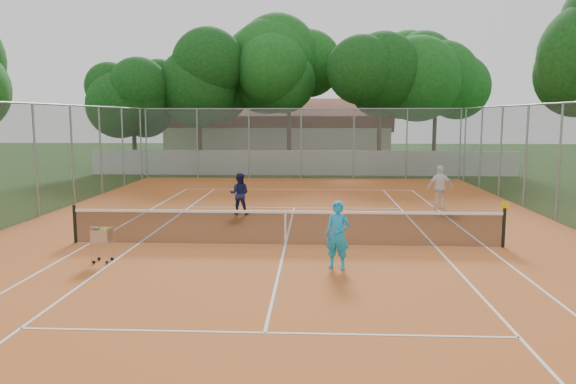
{
  "coord_description": "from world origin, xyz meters",
  "views": [
    {
      "loc": [
        0.81,
        -15.2,
        3.55
      ],
      "look_at": [
        0.0,
        1.5,
        1.3
      ],
      "focal_mm": 35.0,
      "sensor_mm": 36.0,
      "label": 1
    }
  ],
  "objects_px": {
    "ball_hopper": "(102,244)",
    "player_near": "(338,235)",
    "player_far_left": "(239,194)",
    "player_far_right": "(440,187)",
    "clubhouse": "(280,134)",
    "tennis_net": "(285,228)"
  },
  "relations": [
    {
      "from": "clubhouse",
      "to": "player_far_left",
      "type": "distance_m",
      "value": 24.19
    },
    {
      "from": "player_far_left",
      "to": "clubhouse",
      "type": "bearing_deg",
      "value": -86.26
    },
    {
      "from": "clubhouse",
      "to": "tennis_net",
      "type": "bearing_deg",
      "value": -86.05
    },
    {
      "from": "ball_hopper",
      "to": "player_near",
      "type": "bearing_deg",
      "value": 8.94
    },
    {
      "from": "player_far_left",
      "to": "player_far_right",
      "type": "bearing_deg",
      "value": -165.31
    },
    {
      "from": "clubhouse",
      "to": "ball_hopper",
      "type": "bearing_deg",
      "value": -94.31
    },
    {
      "from": "tennis_net",
      "to": "player_far_right",
      "type": "distance_m",
      "value": 8.46
    },
    {
      "from": "clubhouse",
      "to": "player_far_right",
      "type": "bearing_deg",
      "value": -71.46
    },
    {
      "from": "player_far_left",
      "to": "ball_hopper",
      "type": "bearing_deg",
      "value": 74.4
    },
    {
      "from": "player_far_left",
      "to": "ball_hopper",
      "type": "height_order",
      "value": "player_far_left"
    },
    {
      "from": "clubhouse",
      "to": "player_far_right",
      "type": "distance_m",
      "value": 23.94
    },
    {
      "from": "clubhouse",
      "to": "player_far_right",
      "type": "xyz_separation_m",
      "value": [
        7.6,
        -22.66,
        -1.34
      ]
    },
    {
      "from": "tennis_net",
      "to": "clubhouse",
      "type": "height_order",
      "value": "clubhouse"
    },
    {
      "from": "player_near",
      "to": "ball_hopper",
      "type": "xyz_separation_m",
      "value": [
        -5.69,
        0.28,
        -0.34
      ]
    },
    {
      "from": "tennis_net",
      "to": "player_far_left",
      "type": "xyz_separation_m",
      "value": [
        -1.93,
        4.86,
        0.26
      ]
    },
    {
      "from": "tennis_net",
      "to": "player_far_left",
      "type": "relative_size",
      "value": 7.88
    },
    {
      "from": "tennis_net",
      "to": "ball_hopper",
      "type": "bearing_deg",
      "value": -154.19
    },
    {
      "from": "player_near",
      "to": "player_far_left",
      "type": "bearing_deg",
      "value": 134.61
    },
    {
      "from": "tennis_net",
      "to": "player_far_right",
      "type": "bearing_deg",
      "value": 48.52
    },
    {
      "from": "tennis_net",
      "to": "ball_hopper",
      "type": "height_order",
      "value": "tennis_net"
    },
    {
      "from": "player_far_right",
      "to": "ball_hopper",
      "type": "relative_size",
      "value": 1.84
    },
    {
      "from": "player_near",
      "to": "ball_hopper",
      "type": "bearing_deg",
      "value": -162.54
    }
  ]
}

